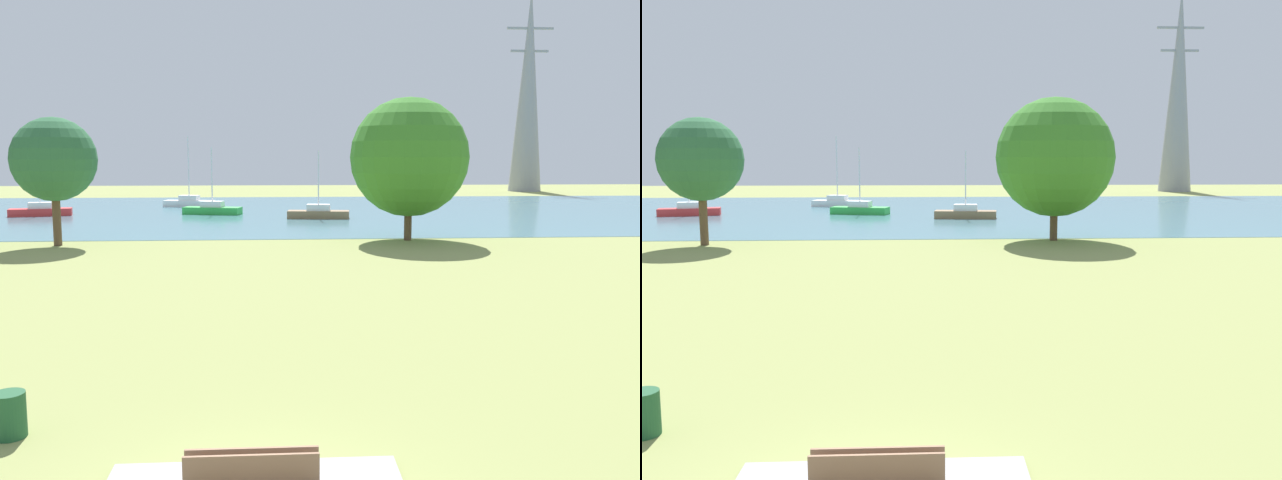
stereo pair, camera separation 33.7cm
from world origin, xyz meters
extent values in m
plane|color=#8C9351|center=(0.00, 22.00, 0.00)|extent=(160.00, 160.00, 0.00)
cube|color=brown|center=(0.00, 0.32, 0.53)|extent=(1.80, 0.48, 0.05)
cube|color=brown|center=(0.00, 0.11, 0.77)|extent=(1.80, 0.05, 0.44)
cube|color=brown|center=(0.00, -0.11, 0.77)|extent=(1.80, 0.05, 0.44)
cylinder|color=#1E512D|center=(-4.32, 2.97, 0.40)|extent=(0.56, 0.56, 0.80)
cube|color=teal|center=(0.00, 50.00, 0.01)|extent=(140.00, 40.00, 0.02)
cube|color=white|center=(-8.05, 55.62, 0.32)|extent=(5.01, 2.53, 0.60)
cube|color=white|center=(-8.05, 55.62, 0.87)|extent=(2.00, 1.47, 0.50)
cylinder|color=silver|center=(-8.05, 55.62, 3.69)|extent=(0.10, 0.10, 6.14)
cube|color=green|center=(-5.03, 47.17, 0.32)|extent=(5.02, 2.64, 0.60)
cube|color=white|center=(-5.03, 47.17, 0.87)|extent=(2.02, 1.51, 0.50)
cylinder|color=silver|center=(-5.03, 47.17, 3.10)|extent=(0.10, 0.10, 4.96)
cube|color=brown|center=(3.62, 42.96, 0.32)|extent=(4.95, 2.10, 0.60)
cube|color=white|center=(3.62, 42.96, 0.87)|extent=(1.92, 1.32, 0.50)
cylinder|color=silver|center=(3.62, 42.96, 2.96)|extent=(0.10, 0.10, 4.67)
cube|color=red|center=(-18.92, 46.62, 0.32)|extent=(5.02, 2.58, 0.60)
cube|color=white|center=(-18.92, 46.62, 0.87)|extent=(2.01, 1.49, 0.50)
cylinder|color=silver|center=(-18.92, 46.62, 3.05)|extent=(0.10, 0.10, 4.85)
cylinder|color=brown|center=(-11.63, 28.24, 1.56)|extent=(0.44, 0.44, 3.11)
sphere|color=#2B613A|center=(-11.63, 28.24, 4.70)|extent=(4.54, 4.54, 4.54)
cylinder|color=brown|center=(7.97, 29.28, 1.21)|extent=(0.44, 0.44, 2.42)
sphere|color=#377928|center=(7.97, 29.28, 4.81)|extent=(6.83, 6.83, 6.83)
cone|color=gray|center=(34.90, 81.63, 13.78)|extent=(4.40, 4.40, 27.56)
cube|color=gray|center=(34.90, 81.63, 22.05)|extent=(6.40, 0.30, 0.30)
cube|color=gray|center=(34.90, 81.63, 19.05)|extent=(5.20, 0.30, 0.30)
camera|label=1|loc=(0.36, -8.35, 4.89)|focal=36.94mm
camera|label=2|loc=(0.70, -8.37, 4.89)|focal=36.94mm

